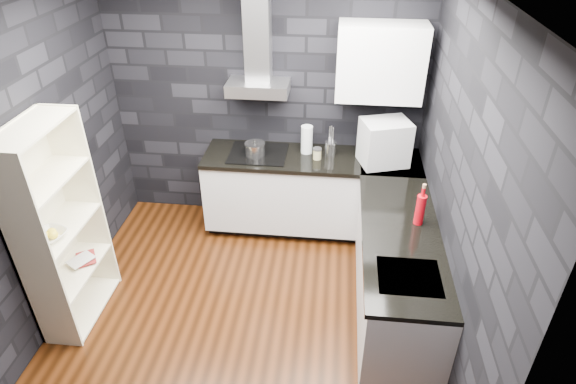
% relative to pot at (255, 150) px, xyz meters
% --- Properties ---
extents(ground, '(3.20, 3.20, 0.00)m').
position_rel_pot_xyz_m(ground, '(0.07, -1.25, -0.97)').
color(ground, '#3F1C0A').
extents(wall_back, '(3.20, 0.05, 2.70)m').
position_rel_pot_xyz_m(wall_back, '(0.07, 0.37, 0.38)').
color(wall_back, black).
rests_on(wall_back, ground).
extents(wall_front, '(3.20, 0.05, 2.70)m').
position_rel_pot_xyz_m(wall_front, '(0.07, -2.88, 0.38)').
color(wall_front, black).
rests_on(wall_front, ground).
extents(wall_left, '(0.05, 3.20, 2.70)m').
position_rel_pot_xyz_m(wall_left, '(-1.55, -1.25, 0.38)').
color(wall_left, black).
rests_on(wall_left, ground).
extents(wall_right, '(0.05, 3.20, 2.70)m').
position_rel_pot_xyz_m(wall_right, '(1.70, -1.25, 0.38)').
color(wall_right, black).
rests_on(wall_right, ground).
extents(toekick_back, '(2.18, 0.50, 0.10)m').
position_rel_pot_xyz_m(toekick_back, '(0.57, 0.09, -0.92)').
color(toekick_back, black).
rests_on(toekick_back, ground).
extents(toekick_right, '(0.50, 1.78, 0.10)m').
position_rel_pot_xyz_m(toekick_right, '(1.41, -1.15, -0.92)').
color(toekick_right, black).
rests_on(toekick_right, ground).
extents(counter_back_cab, '(2.20, 0.60, 0.76)m').
position_rel_pot_xyz_m(counter_back_cab, '(0.57, 0.05, -0.49)').
color(counter_back_cab, silver).
rests_on(counter_back_cab, ground).
extents(counter_right_cab, '(0.60, 1.80, 0.76)m').
position_rel_pot_xyz_m(counter_right_cab, '(1.37, -1.15, -0.49)').
color(counter_right_cab, silver).
rests_on(counter_right_cab, ground).
extents(counter_back_top, '(2.20, 0.62, 0.04)m').
position_rel_pot_xyz_m(counter_back_top, '(0.57, 0.04, -0.09)').
color(counter_back_top, black).
rests_on(counter_back_top, counter_back_cab).
extents(counter_right_top, '(0.62, 1.80, 0.04)m').
position_rel_pot_xyz_m(counter_right_top, '(1.36, -1.15, -0.09)').
color(counter_right_top, black).
rests_on(counter_right_top, counter_right_cab).
extents(counter_corner_top, '(0.62, 0.62, 0.04)m').
position_rel_pot_xyz_m(counter_corner_top, '(1.37, 0.05, -0.09)').
color(counter_corner_top, black).
rests_on(counter_corner_top, counter_right_cab).
extents(hood_body, '(0.60, 0.34, 0.12)m').
position_rel_pot_xyz_m(hood_body, '(0.02, 0.18, 0.59)').
color(hood_body, '#ACACB1').
rests_on(hood_body, wall_back).
extents(hood_chimney, '(0.24, 0.20, 0.90)m').
position_rel_pot_xyz_m(hood_chimney, '(0.02, 0.25, 1.10)').
color(hood_chimney, '#ACACB1').
rests_on(hood_chimney, hood_body).
extents(upper_cabinet, '(0.80, 0.35, 0.70)m').
position_rel_pot_xyz_m(upper_cabinet, '(1.17, 0.17, 0.88)').
color(upper_cabinet, white).
rests_on(upper_cabinet, wall_back).
extents(cooktop, '(0.58, 0.50, 0.01)m').
position_rel_pot_xyz_m(cooktop, '(0.02, 0.05, -0.06)').
color(cooktop, black).
rests_on(cooktop, counter_back_top).
extents(sink_rim, '(0.44, 0.40, 0.01)m').
position_rel_pot_xyz_m(sink_rim, '(1.37, -1.65, -0.08)').
color(sink_rim, '#ACACB1').
rests_on(sink_rim, counter_right_top).
extents(pot, '(0.25, 0.25, 0.12)m').
position_rel_pot_xyz_m(pot, '(0.00, 0.00, 0.00)').
color(pot, silver).
rests_on(pot, cooktop).
extents(glass_vase, '(0.15, 0.15, 0.29)m').
position_rel_pot_xyz_m(glass_vase, '(0.51, 0.14, 0.07)').
color(glass_vase, white).
rests_on(glass_vase, counter_back_top).
extents(storage_jar, '(0.08, 0.08, 0.10)m').
position_rel_pot_xyz_m(storage_jar, '(0.63, 0.01, -0.02)').
color(storage_jar, tan).
rests_on(storage_jar, counter_back_top).
extents(utensil_crock, '(0.14, 0.14, 0.14)m').
position_rel_pot_xyz_m(utensil_crock, '(0.76, 0.10, 0.00)').
color(utensil_crock, silver).
rests_on(utensil_crock, counter_back_top).
extents(appliance_garage, '(0.52, 0.46, 0.44)m').
position_rel_pot_xyz_m(appliance_garage, '(1.27, -0.01, 0.15)').
color(appliance_garage, silver).
rests_on(appliance_garage, counter_back_top).
extents(red_bottle, '(0.09, 0.09, 0.26)m').
position_rel_pot_xyz_m(red_bottle, '(1.51, -1.00, 0.06)').
color(red_bottle, '#B20711').
rests_on(red_bottle, counter_right_top).
extents(bookshelf, '(0.41, 0.83, 1.80)m').
position_rel_pot_xyz_m(bookshelf, '(-1.35, -1.39, -0.07)').
color(bookshelf, '#F0E9C6').
rests_on(bookshelf, ground).
extents(fruit_bowl, '(0.29, 0.29, 0.06)m').
position_rel_pot_xyz_m(fruit_bowl, '(-1.35, -1.53, -0.03)').
color(fruit_bowl, silver).
rests_on(fruit_bowl, bookshelf).
extents(book_red, '(0.14, 0.10, 0.21)m').
position_rel_pot_xyz_m(book_red, '(-1.37, -1.29, -0.40)').
color(book_red, maroon).
rests_on(book_red, bookshelf).
extents(book_second, '(0.14, 0.09, 0.21)m').
position_rel_pot_xyz_m(book_second, '(-1.38, -1.26, -0.38)').
color(book_second, '#B2B2B2').
rests_on(book_second, bookshelf).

